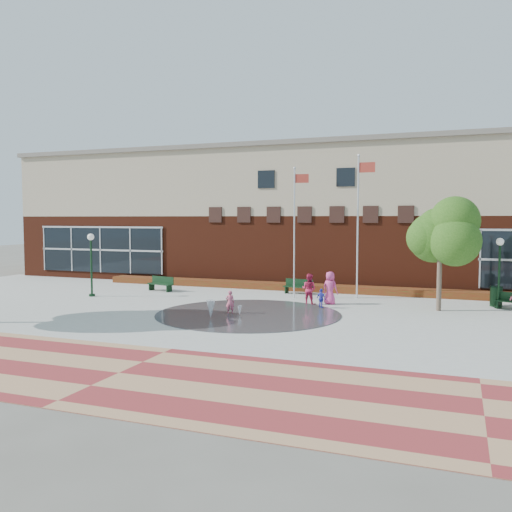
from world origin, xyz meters
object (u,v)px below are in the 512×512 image
(flagpole_right, at_px, (359,218))
(trash_can, at_px, (496,296))
(flagpole_left, at_px, (295,226))
(child_splash, at_px, (230,302))
(bench_left, at_px, (161,287))

(flagpole_right, distance_m, trash_can, 7.89)
(flagpole_left, relative_size, flagpole_right, 0.91)
(flagpole_left, xyz_separation_m, trash_can, (10.12, 0.80, -3.45))
(flagpole_left, distance_m, child_splash, 6.81)
(child_splash, bearing_deg, bench_left, -58.05)
(bench_left, height_order, trash_can, trash_can)
(flagpole_right, distance_m, bench_left, 12.32)
(bench_left, distance_m, trash_can, 18.46)
(flagpole_right, relative_size, bench_left, 4.28)
(flagpole_left, distance_m, flagpole_right, 3.46)
(flagpole_left, relative_size, trash_can, 7.00)
(flagpole_left, distance_m, trash_can, 10.72)
(flagpole_left, xyz_separation_m, bench_left, (-8.32, -0.10, -3.68))
(flagpole_right, height_order, child_splash, flagpole_right)
(flagpole_left, height_order, trash_can, flagpole_left)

